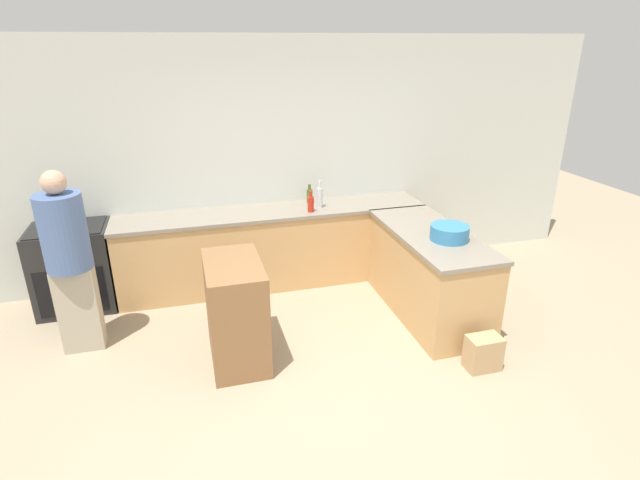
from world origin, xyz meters
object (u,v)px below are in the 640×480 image
olive_oil_bottle (310,196)px  paper_bag (483,353)px  person_by_range (69,258)px  island_table (236,312)px  hot_sauce_bottle (311,204)px  range_oven (74,268)px  vinegar_bottle_clear (320,197)px  mixing_bowl (449,233)px

olive_oil_bottle → paper_bag: olive_oil_bottle is taller
person_by_range → paper_bag: 3.64m
island_table → hot_sauce_bottle: 1.65m
range_oven → vinegar_bottle_clear: 2.69m
olive_oil_bottle → vinegar_bottle_clear: bearing=-70.4°
vinegar_bottle_clear → hot_sauce_bottle: vinegar_bottle_clear is taller
range_oven → olive_oil_bottle: size_ratio=4.03×
range_oven → island_table: 2.04m
island_table → mixing_bowl: bearing=1.9°
island_table → mixing_bowl: mixing_bowl is taller
person_by_range → hot_sauce_bottle: bearing=16.0°
vinegar_bottle_clear → hot_sauce_bottle: bearing=-139.5°
island_table → mixing_bowl: (2.03, 0.07, 0.49)m
hot_sauce_bottle → person_by_range: size_ratio=0.14×
vinegar_bottle_clear → hot_sauce_bottle: 0.18m
paper_bag → mixing_bowl: bearing=87.1°
island_table → person_by_range: bearing=157.7°
mixing_bowl → olive_oil_bottle: 1.76m
vinegar_bottle_clear → olive_oil_bottle: (-0.07, 0.19, -0.04)m
hot_sauce_bottle → person_by_range: 2.42m
island_table → hot_sauce_bottle: (0.99, 1.22, 0.52)m
person_by_range → range_oven: bearing=101.1°
vinegar_bottle_clear → island_table: bearing=-130.2°
vinegar_bottle_clear → person_by_range: 2.59m
olive_oil_bottle → paper_bag: size_ratio=0.73×
island_table → vinegar_bottle_clear: (1.13, 1.33, 0.55)m
range_oven → island_table: island_table is taller
vinegar_bottle_clear → person_by_range: size_ratio=0.19×
person_by_range → island_table: bearing=-22.3°
mixing_bowl → olive_oil_bottle: size_ratio=1.62×
range_oven → mixing_bowl: mixing_bowl is taller
mixing_bowl → vinegar_bottle_clear: size_ratio=1.16×
olive_oil_bottle → paper_bag: bearing=-67.5°
mixing_bowl → person_by_range: person_by_range is taller
mixing_bowl → hot_sauce_bottle: hot_sauce_bottle is taller
range_oven → paper_bag: bearing=-31.2°
mixing_bowl → person_by_range: (-3.37, 0.48, -0.06)m
range_oven → olive_oil_bottle: 2.61m
island_table → mixing_bowl: size_ratio=2.55×
vinegar_bottle_clear → range_oven: bearing=178.9°
island_table → person_by_range: size_ratio=0.55×
hot_sauce_bottle → island_table: bearing=-129.1°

